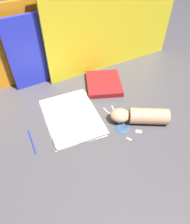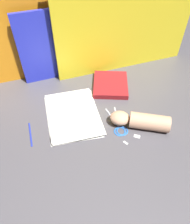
{
  "view_description": "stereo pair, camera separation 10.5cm",
  "coord_description": "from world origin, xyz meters",
  "px_view_note": "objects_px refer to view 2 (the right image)",
  "views": [
    {
      "loc": [
        -0.19,
        -0.69,
        0.81
      ],
      "look_at": [
        0.05,
        -0.0,
        0.06
      ],
      "focal_mm": 35.0,
      "sensor_mm": 36.0,
      "label": 1
    },
    {
      "loc": [
        -0.09,
        -0.72,
        0.81
      ],
      "look_at": [
        0.05,
        -0.0,
        0.06
      ],
      "focal_mm": 35.0,
      "sensor_mm": 36.0,
      "label": 2
    }
  ],
  "objects_px": {
    "book_closed": "(110,85)",
    "hand_forearm": "(141,121)",
    "scissors": "(119,126)",
    "paper_stack": "(73,114)"
  },
  "relations": [
    {
      "from": "paper_stack",
      "to": "scissors",
      "type": "bearing_deg",
      "value": -29.85
    },
    {
      "from": "paper_stack",
      "to": "scissors",
      "type": "distance_m",
      "value": 0.24
    },
    {
      "from": "hand_forearm",
      "to": "paper_stack",
      "type": "bearing_deg",
      "value": 156.24
    },
    {
      "from": "book_closed",
      "to": "scissors",
      "type": "xyz_separation_m",
      "value": [
        -0.03,
        -0.31,
        -0.01
      ]
    },
    {
      "from": "book_closed",
      "to": "scissors",
      "type": "bearing_deg",
      "value": -96.2
    },
    {
      "from": "paper_stack",
      "to": "hand_forearm",
      "type": "bearing_deg",
      "value": -23.76
    },
    {
      "from": "hand_forearm",
      "to": "book_closed",
      "type": "bearing_deg",
      "value": 101.76
    },
    {
      "from": "paper_stack",
      "to": "book_closed",
      "type": "bearing_deg",
      "value": 37.37
    },
    {
      "from": "book_closed",
      "to": "hand_forearm",
      "type": "xyz_separation_m",
      "value": [
        0.07,
        -0.32,
        0.02
      ]
    },
    {
      "from": "paper_stack",
      "to": "hand_forearm",
      "type": "relative_size",
      "value": 1.25
    }
  ]
}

